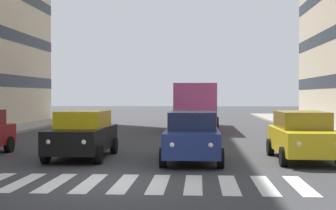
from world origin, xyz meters
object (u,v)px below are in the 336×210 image
(car_1, at_px, (192,136))
(car_2, at_px, (83,134))
(bus_behind_traffic, at_px, (196,102))
(car_0, at_px, (302,135))

(car_1, bearing_deg, car_2, -9.68)
(car_2, xyz_separation_m, bus_behind_traffic, (-4.00, -15.40, 0.97))
(car_1, xyz_separation_m, bus_behind_traffic, (0.00, -16.08, 0.97))
(car_1, distance_m, car_2, 4.06)
(car_1, bearing_deg, bus_behind_traffic, -90.00)
(car_2, distance_m, bus_behind_traffic, 15.94)
(car_0, bearing_deg, car_2, -1.39)
(car_0, xyz_separation_m, car_2, (7.84, -0.19, 0.00))
(car_2, bearing_deg, car_1, 170.32)
(car_0, height_order, car_2, same)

